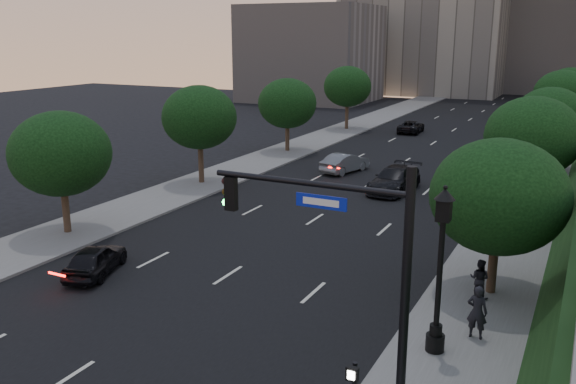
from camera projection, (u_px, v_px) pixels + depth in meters
The scene contains 25 objects.
ground at pixel (153, 324), 21.62m from camera, with size 160.00×160.00×0.00m, color black.
road_surface at pixel (399, 165), 47.54m from camera, with size 16.00×140.00×0.02m, color black.
sidewalk_right at pixel (540, 178), 43.06m from camera, with size 4.50×140.00×0.15m, color slate.
sidewalk_left at pixel (283, 153), 51.98m from camera, with size 4.50×140.00×0.15m, color slate.
office_block_mid at pixel (560, 15), 103.84m from camera, with size 22.00×18.00×26.00m, color #A19A94.
office_block_filler at pixel (311, 54), 91.64m from camera, with size 18.00×16.00×14.00m, color #A19A94.
tree_right_a at pixel (499, 197), 23.03m from camera, with size 5.20×5.20×6.24m.
tree_right_b at pixel (533, 137), 33.27m from camera, with size 5.20×5.20×6.74m.
tree_right_c at pixel (550, 117), 44.63m from camera, with size 5.20×5.20×6.24m.
tree_right_d at pixel (562, 94), 56.60m from camera, with size 5.20×5.20×6.74m.
tree_right_e at pixel (570, 87), 69.68m from camera, with size 5.20×5.20×6.24m.
tree_left_a at pixel (61, 154), 30.22m from camera, with size 5.00×5.00×6.34m.
tree_left_b at pixel (199, 117), 40.50m from camera, with size 5.00×5.00×6.71m.
tree_left_c at pixel (287, 103), 51.82m from camera, with size 5.00×5.00×6.34m.
tree_left_d at pixel (347, 87), 63.82m from camera, with size 5.00×5.00×6.71m.
traffic_signal_mast at pixel (363, 290), 15.53m from camera, with size 5.68×0.56×7.00m.
street_lamp at pixel (439, 278), 18.91m from camera, with size 0.64×0.64×5.62m.
sedan_near_left at pixel (95, 260), 25.97m from camera, with size 1.55×3.85×1.31m, color black.
sedan_mid_left at pixel (345, 163), 45.01m from camera, with size 1.52×4.37×1.44m, color slate.
sedan_far_left at pixel (411, 127), 62.90m from camera, with size 2.10×4.56×1.27m, color black.
sedan_near_right at pixel (394, 179), 39.56m from camera, with size 2.22×5.47×1.59m, color black.
sedan_far_right at pixel (513, 142), 54.05m from camera, with size 1.55×3.84×1.31m, color #515358.
pedestrian_a at pixel (477, 312), 20.16m from camera, with size 0.67×0.44×1.85m, color black.
pedestrian_b at pixel (479, 279), 23.23m from camera, with size 0.76×0.59×1.56m, color black.
pedestrian_c at pixel (487, 213), 31.48m from camera, with size 0.99×0.41×1.68m, color black.
Camera 1 is at (13.17, -15.45, 10.02)m, focal length 38.00 mm.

